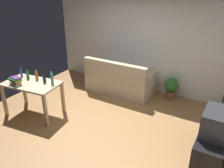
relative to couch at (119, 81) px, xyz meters
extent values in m
cube|color=#9E7042|center=(0.32, -1.59, -0.32)|extent=(5.20, 4.40, 0.02)
cube|color=white|center=(0.32, 0.61, 1.04)|extent=(5.20, 0.10, 2.70)
cube|color=beige|center=(0.00, 0.06, -0.11)|extent=(1.77, 0.84, 0.40)
cube|color=#C0AD91|center=(0.00, -0.28, 0.35)|extent=(1.77, 0.16, 0.52)
cube|color=#C8B597|center=(0.80, 0.06, 0.20)|extent=(0.16, 0.84, 0.22)
cube|color=#C8B597|center=(-0.80, 0.06, 0.20)|extent=(0.16, 0.84, 0.22)
cube|color=black|center=(2.57, -1.43, -0.07)|extent=(0.44, 1.10, 0.48)
cube|color=#2D2D33|center=(2.57, -1.43, 0.39)|extent=(0.40, 0.60, 0.44)
cylinder|color=black|center=(2.57, -0.51, -0.29)|extent=(0.26, 0.26, 0.03)
cube|color=#C6B28E|center=(-1.10, -1.94, 0.43)|extent=(1.28, 0.85, 0.04)
cube|color=tan|center=(-1.62, -2.32, 0.05)|extent=(0.07, 0.07, 0.72)
cube|color=tan|center=(-0.51, -2.18, 0.05)|extent=(0.07, 0.07, 0.72)
cube|color=tan|center=(-1.70, -1.71, 0.05)|extent=(0.07, 0.07, 0.72)
cube|color=tan|center=(-0.59, -1.56, 0.05)|extent=(0.07, 0.07, 0.72)
cylinder|color=brown|center=(1.32, 0.31, -0.20)|extent=(0.24, 0.24, 0.22)
sphere|color=#2D6B28|center=(1.32, 0.31, 0.08)|extent=(0.36, 0.36, 0.36)
cylinder|color=#2347A3|center=(-1.58, -1.80, 0.54)|extent=(0.05, 0.05, 0.17)
cylinder|color=#2347A3|center=(-1.58, -1.80, 0.64)|extent=(0.02, 0.02, 0.04)
cylinder|color=#1E722D|center=(-1.34, -1.82, 0.54)|extent=(0.07, 0.07, 0.17)
cylinder|color=#1E722D|center=(-1.34, -1.82, 0.64)|extent=(0.03, 0.03, 0.04)
cylinder|color=#9E6019|center=(-1.14, -1.75, 0.55)|extent=(0.06, 0.06, 0.19)
cylinder|color=#9E6019|center=(-1.14, -1.75, 0.66)|extent=(0.03, 0.03, 0.04)
cylinder|color=black|center=(-0.90, -1.75, 0.58)|extent=(0.07, 0.07, 0.25)
cylinder|color=black|center=(-0.90, -1.75, 0.73)|extent=(0.03, 0.03, 0.04)
cylinder|color=teal|center=(-0.67, -1.75, 0.57)|extent=(0.06, 0.06, 0.24)
cylinder|color=teal|center=(-0.67, -1.75, 0.72)|extent=(0.03, 0.03, 0.04)
cube|color=beige|center=(-1.34, -2.16, 0.47)|extent=(0.23, 0.14, 0.03)
cube|color=maroon|center=(-1.32, -2.15, 0.50)|extent=(0.18, 0.15, 0.03)
cube|color=#B7932D|center=(-1.32, -2.16, 0.54)|extent=(0.24, 0.15, 0.04)
cube|color=#236B33|center=(-1.33, -2.17, 0.58)|extent=(0.27, 0.18, 0.04)
cube|color=#593372|center=(-1.31, -2.15, 0.60)|extent=(0.24, 0.16, 0.02)
camera|label=1|loc=(2.72, -4.97, 2.52)|focal=37.12mm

